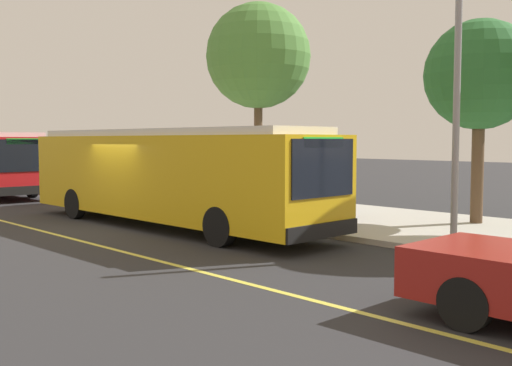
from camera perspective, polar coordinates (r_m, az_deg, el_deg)
ground_plane at (r=18.78m, az=-12.46°, el=-4.04°), size 120.00×120.00×0.00m
sidewalk_curb at (r=22.42m, az=0.82°, el=-2.44°), size 44.00×6.40×0.15m
lane_stripe_center at (r=17.76m, az=-18.57°, el=-4.61°), size 36.00×0.14×0.01m
transit_bus_main at (r=18.39m, az=-8.34°, el=0.91°), size 12.24×2.72×2.95m
bus_shelter at (r=21.07m, az=4.10°, el=2.16°), size 2.90×1.60×2.48m
waiting_bench at (r=20.81m, az=4.59°, el=-1.41°), size 1.60×0.48×0.95m
route_sign_post at (r=17.50m, az=5.37°, el=1.89°), size 0.44×0.08×2.80m
pedestrian_commuter at (r=19.08m, az=2.81°, el=-0.45°), size 0.24×0.40×1.69m
street_tree_near_shelter at (r=19.15m, az=20.44°, el=9.50°), size 3.24×3.24×6.02m
street_tree_downstreet at (r=26.00m, az=0.22°, el=11.90°), size 4.44×4.44×8.25m
utility_pole at (r=14.74m, az=18.46°, el=6.71°), size 0.16×0.16×6.40m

